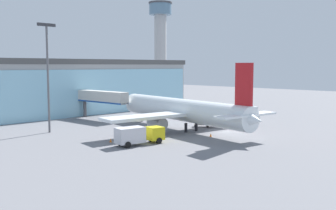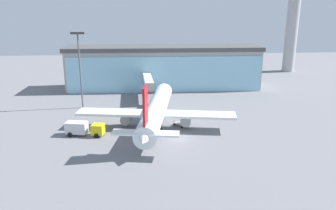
{
  "view_description": "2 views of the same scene",
  "coord_description": "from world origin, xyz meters",
  "views": [
    {
      "loc": [
        -55.54,
        -38.34,
        11.35
      ],
      "look_at": [
        -6.59,
        7.9,
        4.55
      ],
      "focal_mm": 42.0,
      "sensor_mm": 36.0,
      "label": 1
    },
    {
      "loc": [
        -6.74,
        -57.23,
        23.41
      ],
      "look_at": [
        -1.55,
        6.51,
        4.64
      ],
      "focal_mm": 35.0,
      "sensor_mm": 36.0,
      "label": 2
    }
  ],
  "objects": [
    {
      "name": "jet_bridge",
      "position": [
        -5.13,
        28.98,
        4.6
      ],
      "size": [
        2.81,
        15.02,
        5.98
      ],
      "rotation": [
        0.0,
        0.0,
        1.61
      ],
      "color": "beige",
      "rests_on": "ground"
    },
    {
      "name": "catering_truck",
      "position": [
        -18.12,
        2.86,
        1.47
      ],
      "size": [
        7.59,
        3.63,
        2.65
      ],
      "rotation": [
        0.0,
        0.0,
        6.09
      ],
      "color": "yellow",
      "rests_on": "ground"
    },
    {
      "name": "safety_cone_wingtip",
      "position": [
        -19.65,
        7.28,
        0.28
      ],
      "size": [
        0.36,
        0.36,
        0.55
      ],
      "primitive_type": "cone",
      "color": "orange",
      "rests_on": "ground"
    },
    {
      "name": "safety_cone_nose",
      "position": [
        -5.77,
        -0.74,
        0.28
      ],
      "size": [
        0.36,
        0.36,
        0.55
      ],
      "primitive_type": "cone",
      "color": "orange",
      "rests_on": "ground"
    },
    {
      "name": "terminal_building",
      "position": [
        -0.0,
        41.49,
        6.4
      ],
      "size": [
        58.48,
        13.8,
        12.8
      ],
      "rotation": [
        0.0,
        0.0,
        -0.02
      ],
      "color": "#A1A1A1",
      "rests_on": "ground"
    },
    {
      "name": "apron_light_mast",
      "position": [
        -21.42,
        21.63,
        10.89
      ],
      "size": [
        3.2,
        0.4,
        18.31
      ],
      "color": "#59595E",
      "rests_on": "ground"
    },
    {
      "name": "ground",
      "position": [
        0.0,
        0.0,
        0.0
      ],
      "size": [
        240.0,
        240.0,
        0.0
      ],
      "primitive_type": "plane",
      "color": "slate"
    },
    {
      "name": "airplane",
      "position": [
        -3.97,
        6.54,
        3.5
      ],
      "size": [
        32.26,
        35.45,
        11.74
      ],
      "rotation": [
        0.0,
        0.0,
        1.4
      ],
      "color": "white",
      "rests_on": "ground"
    },
    {
      "name": "control_tower",
      "position": [
        50.46,
        65.72,
        21.05
      ],
      "size": [
        8.72,
        8.72,
        34.71
      ],
      "color": "#AEAEAE",
      "rests_on": "ground"
    },
    {
      "name": "baggage_cart",
      "position": [
        1.05,
        6.58,
        0.5
      ],
      "size": [
        3.02,
        3.18,
        1.5
      ],
      "rotation": [
        0.0,
        0.0,
        2.26
      ],
      "color": "#9E998C",
      "rests_on": "ground"
    }
  ]
}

